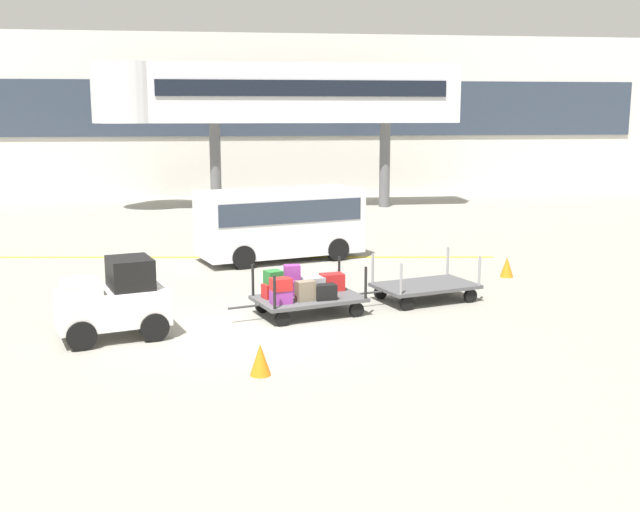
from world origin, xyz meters
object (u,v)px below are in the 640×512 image
shuttle_van (280,219)px  safety_cone_far (507,267)px  baggage_tug (114,301)px  safety_cone_near (260,359)px  baggage_cart_middle (425,286)px  baggage_cart_lead (304,292)px

shuttle_van → safety_cone_far: size_ratio=9.36×
baggage_tug → safety_cone_near: baggage_tug is taller
shuttle_van → baggage_cart_middle: bearing=-62.1°
shuttle_van → baggage_cart_lead: bearing=-90.1°
baggage_tug → safety_cone_far: 10.69m
baggage_cart_middle → safety_cone_far: size_ratio=5.60×
shuttle_van → safety_cone_near: shuttle_van is taller
baggage_cart_middle → shuttle_van: size_ratio=0.60×
baggage_cart_lead → safety_cone_far: 6.64m
baggage_tug → safety_cone_near: size_ratio=4.24×
baggage_cart_lead → safety_cone_near: size_ratio=5.60×
shuttle_van → baggage_tug: bearing=-116.8°
baggage_cart_middle → shuttle_van: shuttle_van is taller
safety_cone_near → baggage_tug: bearing=136.8°
safety_cone_near → safety_cone_far: size_ratio=1.00×
baggage_cart_lead → safety_cone_near: bearing=-107.2°
baggage_tug → baggage_cart_lead: 4.09m
shuttle_van → safety_cone_far: 6.77m
baggage_tug → shuttle_van: shuttle_van is taller
baggage_cart_middle → safety_cone_far: baggage_cart_middle is taller
safety_cone_far → baggage_cart_middle: bearing=-141.9°
safety_cone_far → baggage_cart_lead: bearing=-151.8°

